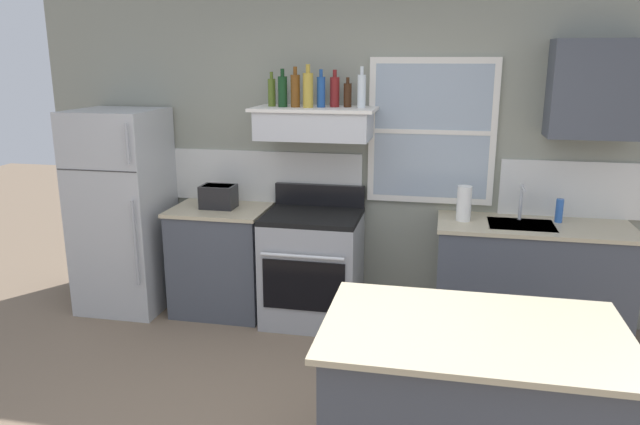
# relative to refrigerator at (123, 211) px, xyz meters

# --- Properties ---
(back_wall) EXTENTS (5.40, 0.11, 2.70)m
(back_wall) POSITION_rel_refrigerator_xyz_m (1.93, 0.39, 0.50)
(back_wall) COLOR gray
(back_wall) RESTS_ON ground_plane
(refrigerator) EXTENTS (0.70, 0.72, 1.71)m
(refrigerator) POSITION_rel_refrigerator_xyz_m (0.00, 0.00, 0.00)
(refrigerator) COLOR #B7BABC
(refrigerator) RESTS_ON ground_plane
(counter_left_of_stove) EXTENTS (0.79, 0.63, 0.91)m
(counter_left_of_stove) POSITION_rel_refrigerator_xyz_m (0.85, 0.06, -0.40)
(counter_left_of_stove) COLOR #474C56
(counter_left_of_stove) RESTS_ON ground_plane
(toaster) EXTENTS (0.30, 0.20, 0.19)m
(toaster) POSITION_rel_refrigerator_xyz_m (0.85, 0.06, 0.15)
(toaster) COLOR black
(toaster) RESTS_ON counter_left_of_stove
(stove_range) EXTENTS (0.76, 0.69, 1.09)m
(stove_range) POSITION_rel_refrigerator_xyz_m (1.65, 0.02, -0.39)
(stove_range) COLOR #9EA0A5
(stove_range) RESTS_ON ground_plane
(range_hood_shelf) EXTENTS (0.96, 0.52, 0.24)m
(range_hood_shelf) POSITION_rel_refrigerator_xyz_m (1.65, 0.12, 0.77)
(range_hood_shelf) COLOR silver
(bottle_olive_oil_square) EXTENTS (0.06, 0.06, 0.27)m
(bottle_olive_oil_square) POSITION_rel_refrigerator_xyz_m (1.30, 0.13, 1.00)
(bottle_olive_oil_square) COLOR #4C601E
(bottle_olive_oil_square) RESTS_ON range_hood_shelf
(bottle_dark_green_wine) EXTENTS (0.07, 0.07, 0.29)m
(bottle_dark_green_wine) POSITION_rel_refrigerator_xyz_m (1.40, 0.09, 1.01)
(bottle_dark_green_wine) COLOR #143819
(bottle_dark_green_wine) RESTS_ON range_hood_shelf
(bottle_amber_wine) EXTENTS (0.07, 0.07, 0.31)m
(bottle_amber_wine) POSITION_rel_refrigerator_xyz_m (1.50, 0.09, 1.02)
(bottle_amber_wine) COLOR brown
(bottle_amber_wine) RESTS_ON range_hood_shelf
(bottle_champagne_gold_foil) EXTENTS (0.08, 0.08, 0.33)m
(bottle_champagne_gold_foil) POSITION_rel_refrigerator_xyz_m (1.61, 0.07, 1.03)
(bottle_champagne_gold_foil) COLOR #B29333
(bottle_champagne_gold_foil) RESTS_ON range_hood_shelf
(bottle_blue_liqueur) EXTENTS (0.07, 0.07, 0.29)m
(bottle_blue_liqueur) POSITION_rel_refrigerator_xyz_m (1.70, 0.12, 1.01)
(bottle_blue_liqueur) COLOR #1E478C
(bottle_blue_liqueur) RESTS_ON range_hood_shelf
(bottle_red_label_wine) EXTENTS (0.07, 0.07, 0.28)m
(bottle_red_label_wine) POSITION_rel_refrigerator_xyz_m (1.80, 0.17, 1.01)
(bottle_red_label_wine) COLOR maroon
(bottle_red_label_wine) RESTS_ON range_hood_shelf
(bottle_brown_stout) EXTENTS (0.06, 0.06, 0.23)m
(bottle_brown_stout) POSITION_rel_refrigerator_xyz_m (1.90, 0.17, 0.99)
(bottle_brown_stout) COLOR #381E0F
(bottle_brown_stout) RESTS_ON range_hood_shelf
(bottle_clear_tall) EXTENTS (0.06, 0.06, 0.31)m
(bottle_clear_tall) POSITION_rel_refrigerator_xyz_m (2.01, 0.12, 1.02)
(bottle_clear_tall) COLOR silver
(bottle_clear_tall) RESTS_ON range_hood_shelf
(counter_right_with_sink) EXTENTS (1.43, 0.63, 0.91)m
(counter_right_with_sink) POSITION_rel_refrigerator_xyz_m (3.35, 0.06, -0.40)
(counter_right_with_sink) COLOR #474C56
(counter_right_with_sink) RESTS_ON ground_plane
(sink_faucet) EXTENTS (0.03, 0.17, 0.28)m
(sink_faucet) POSITION_rel_refrigerator_xyz_m (3.25, 0.16, 0.23)
(sink_faucet) COLOR silver
(sink_faucet) RESTS_ON counter_right_with_sink
(paper_towel_roll) EXTENTS (0.11, 0.11, 0.27)m
(paper_towel_roll) POSITION_rel_refrigerator_xyz_m (2.82, 0.06, 0.19)
(paper_towel_roll) COLOR white
(paper_towel_roll) RESTS_ON counter_right_with_sink
(dish_soap_bottle) EXTENTS (0.06, 0.06, 0.18)m
(dish_soap_bottle) POSITION_rel_refrigerator_xyz_m (3.53, 0.16, 0.15)
(dish_soap_bottle) COLOR blue
(dish_soap_bottle) RESTS_ON counter_right_with_sink
(kitchen_island) EXTENTS (1.40, 0.90, 0.91)m
(kitchen_island) POSITION_rel_refrigerator_xyz_m (2.83, -1.85, -0.40)
(kitchen_island) COLOR #474C56
(kitchen_island) RESTS_ON ground_plane
(upper_cabinet_right) EXTENTS (0.64, 0.32, 0.70)m
(upper_cabinet_right) POSITION_rel_refrigerator_xyz_m (3.70, 0.20, 1.05)
(upper_cabinet_right) COLOR #474C56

